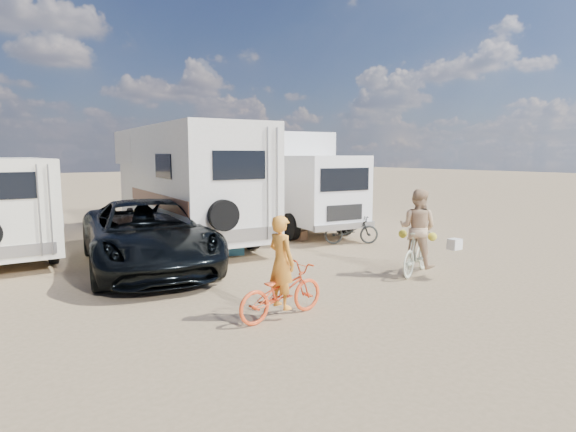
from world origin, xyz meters
TOP-DOWN VIEW (x-y plane):
  - ground at (0.00, 0.00)m, footprint 140.00×140.00m
  - rv_main at (-0.01, 6.84)m, footprint 3.25×8.59m
  - rv_left at (-5.16, 7.39)m, footprint 2.44×6.17m
  - box_truck at (4.02, 6.83)m, footprint 3.24×7.71m
  - dark_suv at (-2.38, 3.66)m, footprint 3.80×6.39m
  - bike_man at (-1.72, -1.18)m, footprint 1.78×0.74m
  - bike_woman at (2.55, -0.53)m, footprint 1.77×1.07m
  - rider_man at (-1.72, -1.18)m, footprint 0.43×0.61m
  - rider_woman at (2.55, -0.53)m, footprint 0.96×1.07m
  - bike_parked at (3.89, 3.14)m, footprint 1.76×1.37m
  - cooler at (0.13, 3.85)m, footprint 0.63×0.55m
  - crate at (2.97, 4.61)m, footprint 0.52×0.52m

SIDE VIEW (x-z plane):
  - ground at x=0.00m, z-range 0.00..0.00m
  - crate at x=2.97m, z-range 0.00..0.32m
  - cooler at x=0.13m, z-range 0.00..0.42m
  - bike_parked at x=3.89m, z-range 0.00..0.89m
  - bike_man at x=-1.72m, z-range 0.00..0.92m
  - bike_woman at x=2.55m, z-range 0.00..1.03m
  - rider_man at x=-1.72m, z-range 0.00..1.60m
  - dark_suv at x=-2.38m, z-range 0.00..1.67m
  - rider_woman at x=2.55m, z-range 0.00..1.82m
  - rv_left at x=-5.16m, z-range 0.00..2.68m
  - box_truck at x=4.02m, z-range 0.00..3.55m
  - rv_main at x=-0.01m, z-range 0.00..3.63m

